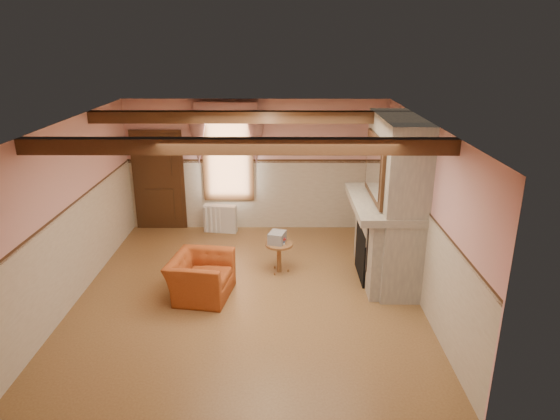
{
  "coord_description": "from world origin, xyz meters",
  "views": [
    {
      "loc": [
        0.56,
        -7.34,
        3.99
      ],
      "look_at": [
        0.51,
        0.8,
        1.16
      ],
      "focal_mm": 32.0,
      "sensor_mm": 36.0,
      "label": 1
    }
  ],
  "objects_px": {
    "armchair": "(201,277)",
    "bowl": "(382,194)",
    "mantel_clock": "(375,181)",
    "oil_lamp": "(377,180)",
    "side_table": "(279,258)",
    "radiator": "(220,219)"
  },
  "relations": [
    {
      "from": "armchair",
      "to": "mantel_clock",
      "type": "height_order",
      "value": "mantel_clock"
    },
    {
      "from": "radiator",
      "to": "mantel_clock",
      "type": "distance_m",
      "value": 3.51
    },
    {
      "from": "radiator",
      "to": "mantel_clock",
      "type": "height_order",
      "value": "mantel_clock"
    },
    {
      "from": "radiator",
      "to": "armchair",
      "type": "bearing_deg",
      "value": -81.63
    },
    {
      "from": "side_table",
      "to": "mantel_clock",
      "type": "bearing_deg",
      "value": 20.15
    },
    {
      "from": "side_table",
      "to": "radiator",
      "type": "height_order",
      "value": "radiator"
    },
    {
      "from": "armchair",
      "to": "radiator",
      "type": "bearing_deg",
      "value": 9.47
    },
    {
      "from": "mantel_clock",
      "to": "oil_lamp",
      "type": "xyz_separation_m",
      "value": [
        0.0,
        -0.12,
        0.04
      ]
    },
    {
      "from": "side_table",
      "to": "oil_lamp",
      "type": "xyz_separation_m",
      "value": [
        1.75,
        0.53,
        1.29
      ]
    },
    {
      "from": "radiator",
      "to": "mantel_clock",
      "type": "bearing_deg",
      "value": -15.25
    },
    {
      "from": "bowl",
      "to": "armchair",
      "type": "bearing_deg",
      "value": -163.73
    },
    {
      "from": "side_table",
      "to": "mantel_clock",
      "type": "distance_m",
      "value": 2.24
    },
    {
      "from": "side_table",
      "to": "bowl",
      "type": "xyz_separation_m",
      "value": [
        1.75,
        -0.01,
        1.18
      ]
    },
    {
      "from": "bowl",
      "to": "mantel_clock",
      "type": "height_order",
      "value": "mantel_clock"
    },
    {
      "from": "armchair",
      "to": "bowl",
      "type": "bearing_deg",
      "value": -64.71
    },
    {
      "from": "armchair",
      "to": "radiator",
      "type": "xyz_separation_m",
      "value": [
        -0.02,
        2.82,
        -0.04
      ]
    },
    {
      "from": "bowl",
      "to": "oil_lamp",
      "type": "height_order",
      "value": "oil_lamp"
    },
    {
      "from": "oil_lamp",
      "to": "armchair",
      "type": "bearing_deg",
      "value": -154.9
    },
    {
      "from": "bowl",
      "to": "oil_lamp",
      "type": "bearing_deg",
      "value": 90.0
    },
    {
      "from": "side_table",
      "to": "radiator",
      "type": "bearing_deg",
      "value": 123.43
    },
    {
      "from": "side_table",
      "to": "bowl",
      "type": "bearing_deg",
      "value": -0.18
    },
    {
      "from": "bowl",
      "to": "oil_lamp",
      "type": "xyz_separation_m",
      "value": [
        0.0,
        0.53,
        0.1
      ]
    }
  ]
}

